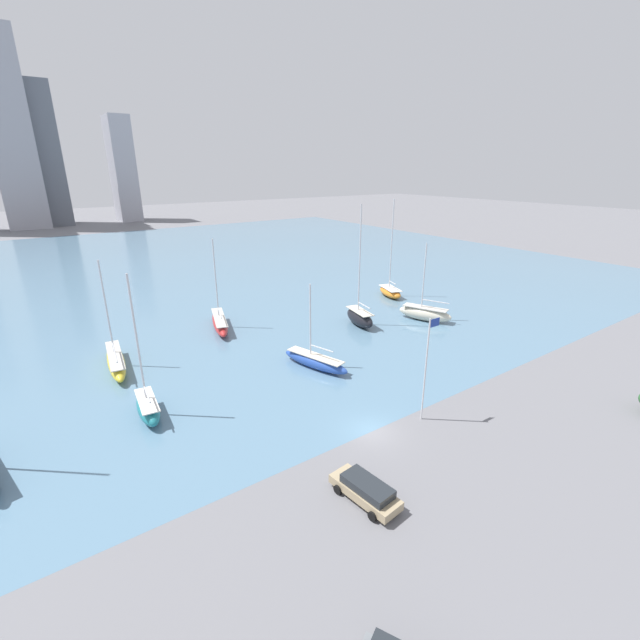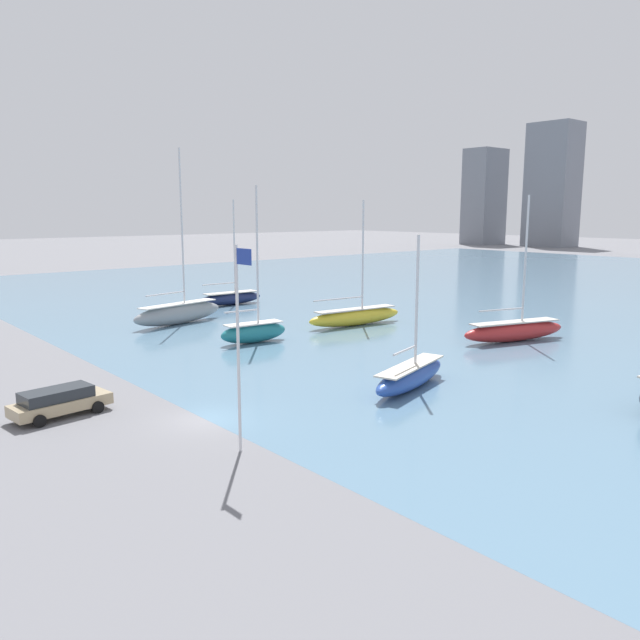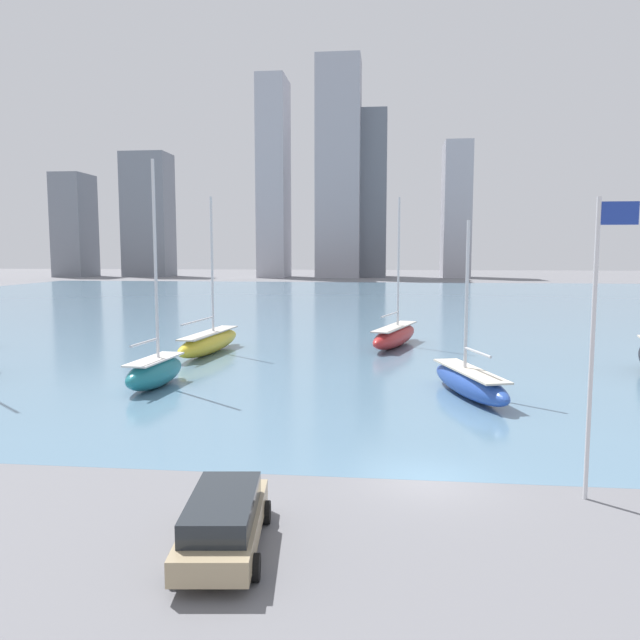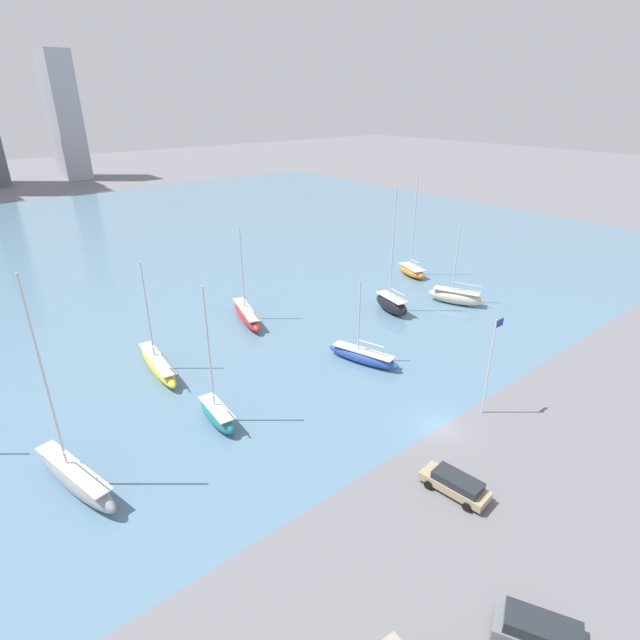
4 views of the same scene
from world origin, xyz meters
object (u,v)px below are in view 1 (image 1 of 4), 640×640
at_px(flag_pole, 426,366).
at_px(sailboat_teal, 148,406).
at_px(sailboat_orange, 390,291).
at_px(sailboat_blue, 315,361).
at_px(sailboat_red, 220,322).
at_px(sailboat_yellow, 116,361).
at_px(sailboat_cream, 425,313).
at_px(parked_wagon_tan, 366,490).
at_px(sailboat_black, 360,317).

distance_m(flag_pole, sailboat_teal, 24.79).
distance_m(sailboat_orange, sailboat_teal, 46.83).
bearing_deg(sailboat_blue, sailboat_red, 85.78).
relative_size(sailboat_yellow, sailboat_blue, 1.26).
distance_m(flag_pole, sailboat_blue, 14.73).
bearing_deg(sailboat_teal, sailboat_cream, 10.18).
bearing_deg(sailboat_red, sailboat_teal, -112.05).
bearing_deg(parked_wagon_tan, flag_pole, 17.28).
relative_size(sailboat_black, sailboat_teal, 1.27).
bearing_deg(sailboat_yellow, sailboat_red, 25.82).
distance_m(sailboat_blue, sailboat_cream, 22.31).
bearing_deg(sailboat_yellow, sailboat_blue, -28.50).
relative_size(sailboat_yellow, sailboat_orange, 0.74).
bearing_deg(sailboat_yellow, sailboat_black, -2.92).
xyz_separation_m(flag_pole, parked_wagon_tan, (-10.60, -4.65, -4.37)).
bearing_deg(sailboat_yellow, sailboat_orange, 10.15).
bearing_deg(sailboat_blue, sailboat_orange, 14.06).
xyz_separation_m(sailboat_red, sailboat_teal, (-13.96, -17.28, 0.05)).
distance_m(sailboat_blue, sailboat_black, 14.90).
relative_size(sailboat_blue, sailboat_cream, 0.85).
bearing_deg(sailboat_yellow, flag_pole, -46.55).
relative_size(sailboat_blue, sailboat_teal, 0.73).
relative_size(flag_pole, sailboat_black, 0.57).
height_order(sailboat_black, sailboat_teal, sailboat_black).
bearing_deg(parked_wagon_tan, sailboat_red, 76.11).
height_order(flag_pole, parked_wagon_tan, flag_pole).
xyz_separation_m(sailboat_blue, sailboat_orange, (26.45, 15.64, 0.12)).
height_order(flag_pole, sailboat_cream, sailboat_cream).
xyz_separation_m(sailboat_yellow, sailboat_cream, (40.15, -8.81, 0.16)).
relative_size(sailboat_yellow, sailboat_red, 0.98).
xyz_separation_m(sailboat_yellow, sailboat_teal, (0.34, -12.20, 0.08)).
height_order(sailboat_blue, sailboat_black, sailboat_black).
xyz_separation_m(flag_pole, sailboat_yellow, (-20.13, 26.53, -4.29)).
distance_m(sailboat_red, sailboat_black, 19.48).
height_order(sailboat_blue, sailboat_orange, sailboat_orange).
height_order(sailboat_orange, sailboat_teal, sailboat_orange).
height_order(sailboat_red, sailboat_teal, sailboat_teal).
distance_m(sailboat_blue, sailboat_orange, 30.73).
relative_size(sailboat_red, sailboat_black, 0.74).
bearing_deg(flag_pole, sailboat_cream, 41.51).
relative_size(flag_pole, sailboat_red, 0.77).
distance_m(flag_pole, sailboat_black, 24.42).
xyz_separation_m(sailboat_orange, parked_wagon_tan, (-35.09, -34.21, -0.10)).
distance_m(sailboat_red, sailboat_teal, 22.22).
xyz_separation_m(sailboat_blue, parked_wagon_tan, (-8.63, -18.57, 0.02)).
xyz_separation_m(sailboat_red, sailboat_orange, (30.32, -2.04, -0.01)).
relative_size(flag_pole, sailboat_cream, 0.85).
distance_m(sailboat_yellow, sailboat_teal, 12.20).
relative_size(sailboat_blue, parked_wagon_tan, 1.80).
relative_size(sailboat_cream, sailboat_teal, 0.86).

